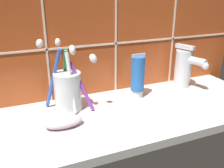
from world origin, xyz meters
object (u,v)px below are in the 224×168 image
sink_faucet (185,67)px  soap_bar (64,122)px  toothpaste_tube (138,76)px  toothbrush_cup (68,89)px

sink_faucet → soap_bar: sink_faucet is taller
soap_bar → toothpaste_tube: bearing=19.8°
toothpaste_tube → soap_bar: 24.49cm
toothpaste_tube → sink_faucet: 17.10cm
toothpaste_tube → soap_bar: toothpaste_tube is taller
toothbrush_cup → soap_bar: toothbrush_cup is taller
toothbrush_cup → sink_faucet: size_ratio=1.38×
toothbrush_cup → soap_bar: 9.72cm
toothbrush_cup → toothpaste_tube: bearing=-0.1°
toothpaste_tube → sink_faucet: (17.02, 1.66, 0.15)cm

